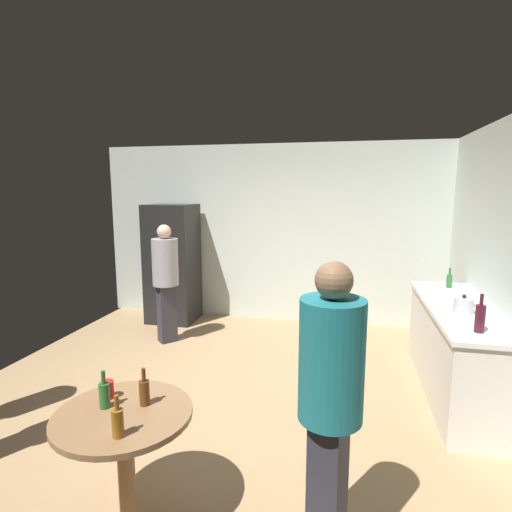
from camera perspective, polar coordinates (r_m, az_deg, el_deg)
ground_plane at (r=4.26m, az=-5.24°, el=-19.75°), size 5.20×5.20×0.10m
wall_back at (r=6.32m, az=1.90°, el=3.17°), size 5.32×0.06×2.70m
refrigerator at (r=6.41m, az=-11.57°, el=-1.00°), size 0.70×0.68×1.80m
kitchen_counter at (r=4.60m, az=26.33°, el=-11.61°), size 0.64×2.12×0.90m
kettle at (r=4.20m, az=27.02°, el=-6.17°), size 0.24×0.17×0.18m
wine_bottle_on_counter at (r=3.69m, az=28.80°, el=-7.56°), size 0.08×0.08×0.31m
beer_bottle_on_counter at (r=5.20m, az=25.36°, el=-3.10°), size 0.06×0.06×0.23m
foreground_table at (r=2.70m, az=-17.93°, el=-21.94°), size 0.80×0.80×0.73m
beer_bottle_amber at (r=2.40m, az=-18.74°, el=-21.06°), size 0.06×0.06×0.23m
beer_bottle_brown at (r=2.66m, az=-15.31°, el=-17.79°), size 0.06×0.06×0.23m
beer_bottle_green at (r=2.69m, az=-20.40°, el=-17.64°), size 0.06×0.06×0.23m
plastic_cup_red at (r=2.81m, az=-20.05°, el=-17.11°), size 0.08×0.08×0.11m
person_in_gray_shirt at (r=5.49m, az=-12.50°, el=-2.54°), size 0.48×0.48×1.57m
person_in_teal_shirt at (r=2.28m, az=10.36°, el=-18.05°), size 0.42×0.42×1.66m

